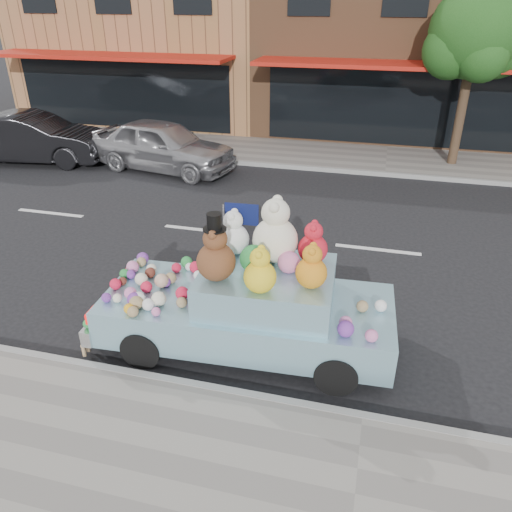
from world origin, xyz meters
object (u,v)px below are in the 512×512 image
(street_tree, at_px, (475,40))
(car_silver, at_px, (163,145))
(car_dark, at_px, (33,138))
(art_car, at_px, (249,300))

(street_tree, relative_size, car_silver, 1.16)
(car_dark, height_order, art_car, art_car)
(street_tree, bearing_deg, car_silver, -163.19)
(car_dark, bearing_deg, street_tree, -86.52)
(car_silver, bearing_deg, art_car, -137.48)
(street_tree, xyz_separation_m, car_dark, (-13.02, -2.91, -2.92))
(car_silver, height_order, art_car, art_car)
(street_tree, relative_size, art_car, 1.14)
(street_tree, relative_size, car_dark, 1.11)
(street_tree, height_order, car_silver, street_tree)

